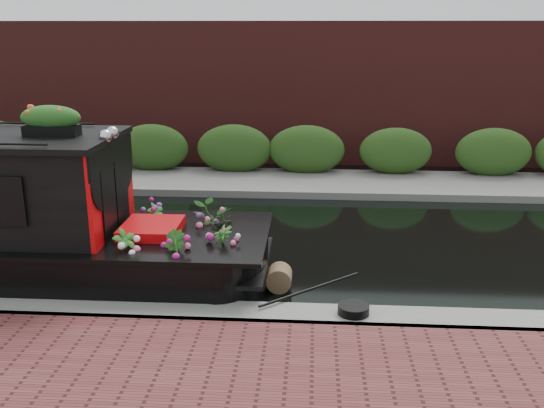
{
  "coord_description": "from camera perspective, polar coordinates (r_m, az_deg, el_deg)",
  "views": [
    {
      "loc": [
        2.2,
        -10.5,
        3.85
      ],
      "look_at": [
        1.5,
        -0.6,
        0.93
      ],
      "focal_mm": 40.0,
      "sensor_mm": 36.0,
      "label": 1
    }
  ],
  "objects": [
    {
      "name": "ground",
      "position": [
        11.4,
        -7.35,
        -3.5
      ],
      "size": [
        80.0,
        80.0,
        0.0
      ],
      "primitive_type": "plane",
      "color": "black",
      "rests_on": "ground"
    },
    {
      "name": "rope_fender",
      "position": [
        9.24,
        0.7,
        -6.95
      ],
      "size": [
        0.38,
        0.39,
        0.38
      ],
      "primitive_type": "cylinder",
      "rotation": [
        1.57,
        0.0,
        0.0
      ],
      "color": "brown",
      "rests_on": "ground"
    },
    {
      "name": "far_brick_wall",
      "position": [
        18.25,
        -2.99,
        4.18
      ],
      "size": [
        40.0,
        1.0,
        8.0
      ],
      "primitive_type": "cube",
      "color": "#541F1C",
      "rests_on": "ground"
    },
    {
      "name": "far_bank_path",
      "position": [
        15.36,
        -4.34,
        1.81
      ],
      "size": [
        40.0,
        2.4,
        0.34
      ],
      "primitive_type": "cube",
      "color": "slate",
      "rests_on": "ground"
    },
    {
      "name": "coiled_mooring_rope",
      "position": [
        8.07,
        7.68,
        -9.8
      ],
      "size": [
        0.41,
        0.41,
        0.12
      ],
      "primitive_type": "cylinder",
      "color": "black",
      "rests_on": "near_bank_coping"
    },
    {
      "name": "far_hedge",
      "position": [
        16.22,
        -3.89,
        2.61
      ],
      "size": [
        40.0,
        1.1,
        2.8
      ],
      "primitive_type": "cube",
      "color": "#264818",
      "rests_on": "ground"
    },
    {
      "name": "near_bank_coping",
      "position": [
        8.46,
        -11.72,
        -11.07
      ],
      "size": [
        40.0,
        0.6,
        0.5
      ],
      "primitive_type": "cube",
      "color": "gray",
      "rests_on": "ground"
    }
  ]
}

